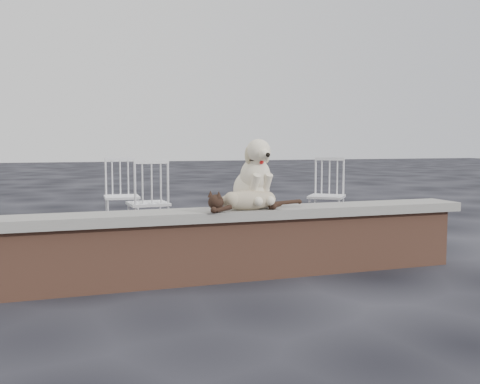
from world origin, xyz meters
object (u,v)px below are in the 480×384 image
object	(u,v)px
cat	(248,199)
chair_b	(122,195)
chair_d	(327,195)
chair_c	(148,202)
dog	(251,173)

from	to	relation	value
cat	chair_b	size ratio (longest dim) A/B	1.13
cat	chair_d	world-z (taller)	chair_d
cat	chair_c	xyz separation A→B (m)	(-0.51, 1.89, -0.20)
dog	chair_b	distance (m)	2.74
cat	chair_d	distance (m)	2.64
chair_d	dog	bearing A→B (deg)	-94.79
chair_c	chair_b	distance (m)	0.88
cat	chair_b	bearing A→B (deg)	96.24
dog	chair_b	bearing A→B (deg)	98.66
chair_c	dog	bearing A→B (deg)	105.09
chair_c	cat	bearing A→B (deg)	101.45
chair_c	chair_d	size ratio (longest dim) A/B	1.00
dog	chair_c	xyz separation A→B (m)	(-0.59, 1.74, -0.40)
dog	chair_d	distance (m)	2.50
chair_d	chair_b	xyz separation A→B (m)	(-2.45, 0.78, 0.00)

